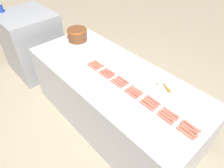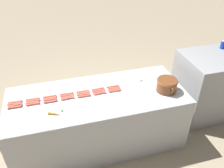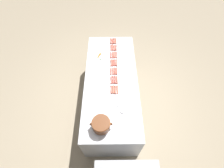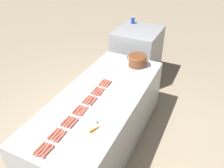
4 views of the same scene
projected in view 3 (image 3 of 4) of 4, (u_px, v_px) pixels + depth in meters
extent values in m
plane|color=gray|center=(111.00, 101.00, 3.59)|extent=(20.00, 20.00, 0.00)
cube|color=#ADAFB5|center=(111.00, 91.00, 3.26)|extent=(0.94, 2.27, 0.82)
cube|color=silver|center=(111.00, 79.00, 2.92)|extent=(0.92, 2.22, 0.00)
cylinder|color=#C0644B|center=(116.00, 41.00, 3.47)|extent=(0.03, 0.14, 0.03)
sphere|color=#C0644B|center=(116.00, 39.00, 3.51)|extent=(0.03, 0.03, 0.03)
sphere|color=#C0644B|center=(116.00, 43.00, 3.43)|extent=(0.03, 0.03, 0.03)
cylinder|color=#C35C4D|center=(116.00, 48.00, 3.35)|extent=(0.03, 0.14, 0.03)
sphere|color=#C35C4D|center=(116.00, 45.00, 3.40)|extent=(0.03, 0.03, 0.03)
sphere|color=#C35C4D|center=(116.00, 50.00, 3.31)|extent=(0.03, 0.03, 0.03)
cylinder|color=#C95F4E|center=(116.00, 55.00, 3.24)|extent=(0.03, 0.14, 0.03)
sphere|color=#C95F4E|center=(116.00, 52.00, 3.28)|extent=(0.03, 0.03, 0.03)
sphere|color=#C95F4E|center=(117.00, 57.00, 3.20)|extent=(0.03, 0.03, 0.03)
cylinder|color=#C95D4C|center=(116.00, 63.00, 3.12)|extent=(0.03, 0.14, 0.03)
sphere|color=#C95D4C|center=(116.00, 60.00, 3.16)|extent=(0.03, 0.03, 0.03)
sphere|color=#C95D4C|center=(117.00, 65.00, 3.08)|extent=(0.03, 0.03, 0.03)
cylinder|color=#C86151|center=(117.00, 71.00, 3.00)|extent=(0.03, 0.14, 0.03)
sphere|color=#C86151|center=(116.00, 68.00, 3.04)|extent=(0.03, 0.03, 0.03)
sphere|color=#C86151|center=(117.00, 74.00, 2.96)|extent=(0.03, 0.03, 0.03)
cylinder|color=#C25F4C|center=(117.00, 80.00, 2.88)|extent=(0.03, 0.14, 0.03)
sphere|color=#C25F4C|center=(117.00, 77.00, 2.93)|extent=(0.03, 0.03, 0.03)
sphere|color=#C25F4C|center=(117.00, 83.00, 2.84)|extent=(0.03, 0.03, 0.03)
cylinder|color=#CC614A|center=(117.00, 89.00, 2.77)|extent=(0.03, 0.14, 0.03)
sphere|color=#CC614A|center=(117.00, 86.00, 2.81)|extent=(0.03, 0.03, 0.03)
sphere|color=#CC614A|center=(118.00, 93.00, 2.73)|extent=(0.03, 0.03, 0.03)
cylinder|color=#CC6048|center=(114.00, 41.00, 3.47)|extent=(0.03, 0.15, 0.03)
sphere|color=#CC6048|center=(114.00, 39.00, 3.51)|extent=(0.03, 0.03, 0.03)
sphere|color=#CC6048|center=(114.00, 43.00, 3.43)|extent=(0.03, 0.03, 0.03)
cylinder|color=#CC6450|center=(114.00, 48.00, 3.35)|extent=(0.03, 0.14, 0.03)
sphere|color=#CC6450|center=(114.00, 45.00, 3.39)|extent=(0.03, 0.03, 0.03)
sphere|color=#CC6450|center=(114.00, 50.00, 3.31)|extent=(0.03, 0.03, 0.03)
cylinder|color=#CB644D|center=(114.00, 55.00, 3.24)|extent=(0.03, 0.14, 0.03)
sphere|color=#CB644D|center=(114.00, 52.00, 3.28)|extent=(0.03, 0.03, 0.03)
sphere|color=#CB644D|center=(115.00, 57.00, 3.19)|extent=(0.03, 0.03, 0.03)
cylinder|color=#CD5A4B|center=(115.00, 63.00, 3.12)|extent=(0.03, 0.14, 0.03)
sphere|color=#CD5A4B|center=(115.00, 60.00, 3.16)|extent=(0.03, 0.03, 0.03)
sphere|color=#CD5A4B|center=(115.00, 65.00, 3.08)|extent=(0.03, 0.03, 0.03)
cylinder|color=#CA6351|center=(115.00, 71.00, 3.00)|extent=(0.03, 0.14, 0.03)
sphere|color=#CA6351|center=(115.00, 68.00, 3.04)|extent=(0.03, 0.03, 0.03)
sphere|color=#CA6351|center=(115.00, 74.00, 2.96)|extent=(0.03, 0.03, 0.03)
cylinder|color=#CE594D|center=(115.00, 80.00, 2.89)|extent=(0.04, 0.15, 0.03)
sphere|color=#CE594D|center=(115.00, 76.00, 2.93)|extent=(0.03, 0.03, 0.03)
sphere|color=#CE594D|center=(115.00, 83.00, 2.85)|extent=(0.03, 0.03, 0.03)
cylinder|color=#C25F4A|center=(115.00, 90.00, 2.77)|extent=(0.03, 0.15, 0.03)
sphere|color=#C25F4A|center=(115.00, 86.00, 2.81)|extent=(0.03, 0.03, 0.03)
sphere|color=#C25F4A|center=(116.00, 93.00, 2.73)|extent=(0.03, 0.03, 0.03)
cylinder|color=#C05C4B|center=(113.00, 41.00, 3.47)|extent=(0.04, 0.15, 0.03)
sphere|color=#C05C4B|center=(113.00, 39.00, 3.51)|extent=(0.03, 0.03, 0.03)
sphere|color=#C05C4B|center=(112.00, 43.00, 3.43)|extent=(0.03, 0.03, 0.03)
cylinder|color=#CD614F|center=(113.00, 48.00, 3.35)|extent=(0.03, 0.14, 0.03)
sphere|color=#CD614F|center=(113.00, 45.00, 3.39)|extent=(0.03, 0.03, 0.03)
sphere|color=#CD614F|center=(113.00, 50.00, 3.31)|extent=(0.03, 0.03, 0.03)
cylinder|color=#C65C48|center=(113.00, 55.00, 3.24)|extent=(0.03, 0.14, 0.03)
sphere|color=#C65C48|center=(113.00, 52.00, 3.28)|extent=(0.03, 0.03, 0.03)
sphere|color=#C65C48|center=(113.00, 57.00, 3.19)|extent=(0.03, 0.03, 0.03)
cylinder|color=#CD5E4E|center=(113.00, 63.00, 3.12)|extent=(0.04, 0.15, 0.03)
sphere|color=#CD5E4E|center=(113.00, 60.00, 3.16)|extent=(0.03, 0.03, 0.03)
sphere|color=#CD5E4E|center=(113.00, 65.00, 3.08)|extent=(0.03, 0.03, 0.03)
cylinder|color=#C9624F|center=(113.00, 71.00, 3.00)|extent=(0.03, 0.14, 0.03)
sphere|color=#C9624F|center=(113.00, 68.00, 3.04)|extent=(0.03, 0.03, 0.03)
sphere|color=#C9624F|center=(113.00, 74.00, 2.96)|extent=(0.03, 0.03, 0.03)
cylinder|color=#CD594B|center=(113.00, 80.00, 2.89)|extent=(0.03, 0.14, 0.03)
sphere|color=#CD594B|center=(113.00, 76.00, 2.93)|extent=(0.03, 0.03, 0.03)
sphere|color=#CD594B|center=(113.00, 83.00, 2.84)|extent=(0.03, 0.03, 0.03)
cylinder|color=#CB654A|center=(113.00, 89.00, 2.77)|extent=(0.03, 0.14, 0.03)
sphere|color=#CB654A|center=(113.00, 86.00, 2.81)|extent=(0.03, 0.03, 0.03)
sphere|color=#CB654A|center=(114.00, 93.00, 2.73)|extent=(0.03, 0.03, 0.03)
cylinder|color=#C25D48|center=(111.00, 41.00, 3.47)|extent=(0.03, 0.15, 0.03)
sphere|color=#C25D48|center=(111.00, 39.00, 3.51)|extent=(0.03, 0.03, 0.03)
sphere|color=#C25D48|center=(111.00, 43.00, 3.43)|extent=(0.03, 0.03, 0.03)
cylinder|color=#C7604E|center=(111.00, 48.00, 3.35)|extent=(0.03, 0.14, 0.03)
sphere|color=#C7604E|center=(111.00, 45.00, 3.39)|extent=(0.03, 0.03, 0.03)
sphere|color=#C7604E|center=(111.00, 50.00, 3.31)|extent=(0.03, 0.03, 0.03)
cylinder|color=#C05B50|center=(111.00, 55.00, 3.23)|extent=(0.03, 0.14, 0.03)
sphere|color=#C05B50|center=(111.00, 52.00, 3.27)|extent=(0.03, 0.03, 0.03)
sphere|color=#C05B50|center=(111.00, 58.00, 3.19)|extent=(0.03, 0.03, 0.03)
cylinder|color=#C56250|center=(111.00, 63.00, 3.12)|extent=(0.04, 0.15, 0.03)
sphere|color=#C56250|center=(112.00, 60.00, 3.16)|extent=(0.03, 0.03, 0.03)
sphere|color=#C56250|center=(111.00, 66.00, 3.07)|extent=(0.03, 0.03, 0.03)
cylinder|color=#C55D4B|center=(111.00, 71.00, 3.00)|extent=(0.03, 0.14, 0.03)
sphere|color=#C55D4B|center=(111.00, 68.00, 3.04)|extent=(0.03, 0.03, 0.03)
sphere|color=#C55D4B|center=(111.00, 74.00, 2.96)|extent=(0.03, 0.03, 0.03)
cylinder|color=#C85D4F|center=(111.00, 80.00, 2.88)|extent=(0.04, 0.15, 0.03)
sphere|color=#C85D4F|center=(112.00, 77.00, 2.92)|extent=(0.03, 0.03, 0.03)
sphere|color=#C85D4F|center=(111.00, 83.00, 2.84)|extent=(0.03, 0.03, 0.03)
cylinder|color=#CC5D49|center=(111.00, 90.00, 2.77)|extent=(0.03, 0.14, 0.03)
sphere|color=#CC5D49|center=(111.00, 86.00, 2.81)|extent=(0.03, 0.03, 0.03)
sphere|color=#CC5D49|center=(112.00, 93.00, 2.73)|extent=(0.03, 0.03, 0.03)
cylinder|color=brown|center=(101.00, 125.00, 2.34)|extent=(0.26, 0.26, 0.17)
torus|color=#9E4A1B|center=(101.00, 123.00, 2.29)|extent=(0.27, 0.27, 0.03)
torus|color=brown|center=(110.00, 124.00, 2.33)|extent=(0.08, 0.02, 0.08)
torus|color=brown|center=(92.00, 124.00, 2.33)|extent=(0.08, 0.02, 0.08)
cylinder|color=#B7B7BC|center=(114.00, 108.00, 2.58)|extent=(0.20, 0.12, 0.01)
ellipsoid|color=#B7B7BC|center=(122.00, 112.00, 2.54)|extent=(0.08, 0.09, 0.02)
cone|color=orange|center=(98.00, 56.00, 3.21)|extent=(0.10, 0.17, 0.03)
sphere|color=#387F2D|center=(100.00, 59.00, 3.16)|extent=(0.02, 0.02, 0.02)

